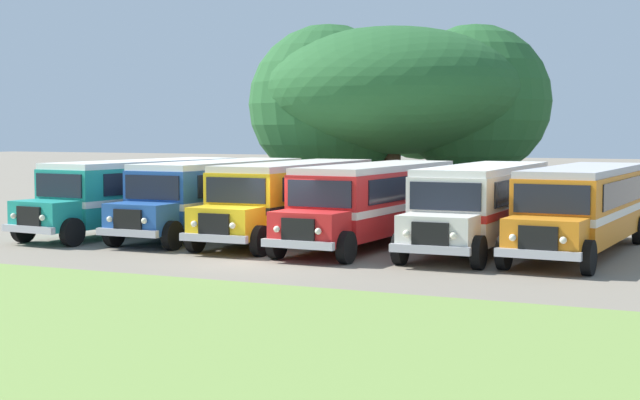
{
  "coord_description": "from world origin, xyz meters",
  "views": [
    {
      "loc": [
        13.77,
        -26.06,
        4.05
      ],
      "look_at": [
        0.0,
        4.1,
        1.6
      ],
      "focal_mm": 53.91,
      "sensor_mm": 36.0,
      "label": 1
    }
  ],
  "objects_px": {
    "parked_bus_slot_0": "(140,192)",
    "parked_bus_slot_3": "(375,200)",
    "parked_bus_slot_1": "(218,193)",
    "parked_bus_slot_5": "(584,205)",
    "parked_bus_slot_2": "(293,196)",
    "broad_shade_tree": "(396,97)",
    "parked_bus_slot_4": "(483,202)"
  },
  "relations": [
    {
      "from": "parked_bus_slot_0",
      "to": "parked_bus_slot_3",
      "type": "distance_m",
      "value": 9.92
    },
    {
      "from": "parked_bus_slot_1",
      "to": "parked_bus_slot_5",
      "type": "xyz_separation_m",
      "value": [
        13.77,
        0.14,
        0.0
      ]
    },
    {
      "from": "parked_bus_slot_2",
      "to": "parked_bus_slot_3",
      "type": "distance_m",
      "value": 3.39
    },
    {
      "from": "broad_shade_tree",
      "to": "parked_bus_slot_4",
      "type": "bearing_deg",
      "value": -56.99
    },
    {
      "from": "parked_bus_slot_4",
      "to": "parked_bus_slot_5",
      "type": "bearing_deg",
      "value": 93.58
    },
    {
      "from": "parked_bus_slot_3",
      "to": "parked_bus_slot_5",
      "type": "height_order",
      "value": "same"
    },
    {
      "from": "parked_bus_slot_1",
      "to": "broad_shade_tree",
      "type": "distance_m",
      "value": 12.04
    },
    {
      "from": "parked_bus_slot_1",
      "to": "parked_bus_slot_4",
      "type": "bearing_deg",
      "value": 90.19
    },
    {
      "from": "parked_bus_slot_2",
      "to": "parked_bus_slot_3",
      "type": "height_order",
      "value": "same"
    },
    {
      "from": "parked_bus_slot_1",
      "to": "parked_bus_slot_2",
      "type": "distance_m",
      "value": 3.33
    },
    {
      "from": "broad_shade_tree",
      "to": "parked_bus_slot_1",
      "type": "bearing_deg",
      "value": -107.06
    },
    {
      "from": "parked_bus_slot_1",
      "to": "broad_shade_tree",
      "type": "relative_size",
      "value": 0.79
    },
    {
      "from": "parked_bus_slot_0",
      "to": "broad_shade_tree",
      "type": "distance_m",
      "value": 13.71
    },
    {
      "from": "parked_bus_slot_4",
      "to": "parked_bus_slot_5",
      "type": "height_order",
      "value": "same"
    },
    {
      "from": "parked_bus_slot_3",
      "to": "parked_bus_slot_1",
      "type": "bearing_deg",
      "value": -92.53
    },
    {
      "from": "parked_bus_slot_4",
      "to": "parked_bus_slot_5",
      "type": "xyz_separation_m",
      "value": [
        3.32,
        0.21,
        0.0
      ]
    },
    {
      "from": "parked_bus_slot_1",
      "to": "broad_shade_tree",
      "type": "bearing_deg",
      "value": 163.53
    },
    {
      "from": "parked_bus_slot_3",
      "to": "broad_shade_tree",
      "type": "bearing_deg",
      "value": -161.42
    },
    {
      "from": "parked_bus_slot_0",
      "to": "parked_bus_slot_5",
      "type": "height_order",
      "value": "same"
    },
    {
      "from": "parked_bus_slot_5",
      "to": "broad_shade_tree",
      "type": "distance_m",
      "value": 15.49
    },
    {
      "from": "parked_bus_slot_4",
      "to": "parked_bus_slot_0",
      "type": "bearing_deg",
      "value": -88.24
    },
    {
      "from": "parked_bus_slot_5",
      "to": "broad_shade_tree",
      "type": "height_order",
      "value": "broad_shade_tree"
    },
    {
      "from": "parked_bus_slot_0",
      "to": "parked_bus_slot_5",
      "type": "distance_m",
      "value": 17.0
    },
    {
      "from": "parked_bus_slot_0",
      "to": "parked_bus_slot_2",
      "type": "relative_size",
      "value": 1.01
    },
    {
      "from": "parked_bus_slot_0",
      "to": "parked_bus_slot_1",
      "type": "distance_m",
      "value": 3.26
    },
    {
      "from": "parked_bus_slot_1",
      "to": "parked_bus_slot_3",
      "type": "relative_size",
      "value": 1.0
    },
    {
      "from": "parked_bus_slot_4",
      "to": "broad_shade_tree",
      "type": "relative_size",
      "value": 0.79
    },
    {
      "from": "parked_bus_slot_5",
      "to": "parked_bus_slot_2",
      "type": "bearing_deg",
      "value": -85.34
    },
    {
      "from": "parked_bus_slot_0",
      "to": "parked_bus_slot_4",
      "type": "bearing_deg",
      "value": 97.92
    },
    {
      "from": "parked_bus_slot_0",
      "to": "parked_bus_slot_1",
      "type": "bearing_deg",
      "value": 104.89
    },
    {
      "from": "parked_bus_slot_1",
      "to": "parked_bus_slot_3",
      "type": "bearing_deg",
      "value": 85.9
    },
    {
      "from": "parked_bus_slot_3",
      "to": "parked_bus_slot_4",
      "type": "relative_size",
      "value": 1.0
    }
  ]
}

